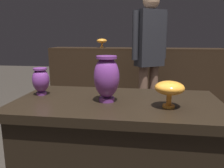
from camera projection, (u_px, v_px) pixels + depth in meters
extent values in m
cube|color=black|center=(117.00, 165.00, 1.41)|extent=(1.10, 0.59, 0.75)
cube|color=black|center=(117.00, 104.00, 1.32)|extent=(1.20, 0.64, 0.05)
cube|color=black|center=(134.00, 81.00, 3.51)|extent=(2.60, 0.40, 0.95)
cube|color=black|center=(135.00, 49.00, 3.41)|extent=(2.60, 0.40, 0.04)
cylinder|color=#7A388E|center=(107.00, 99.00, 1.30)|extent=(0.09, 0.09, 0.02)
ellipsoid|color=#7A388E|center=(107.00, 77.00, 1.27)|extent=(0.15, 0.15, 0.24)
cylinder|color=#7A388E|center=(107.00, 57.00, 1.25)|extent=(0.12, 0.12, 0.02)
cylinder|color=#7A388E|center=(42.00, 93.00, 1.45)|extent=(0.07, 0.07, 0.02)
ellipsoid|color=#7A388E|center=(41.00, 80.00, 1.43)|extent=(0.11, 0.11, 0.15)
cylinder|color=#7A388E|center=(40.00, 69.00, 1.41)|extent=(0.09, 0.09, 0.01)
cylinder|color=orange|center=(169.00, 106.00, 1.19)|extent=(0.06, 0.06, 0.01)
cylinder|color=orange|center=(169.00, 100.00, 1.18)|extent=(0.03, 0.03, 0.06)
ellipsoid|color=orange|center=(170.00, 88.00, 1.17)|extent=(0.15, 0.15, 0.07)
cylinder|color=orange|center=(102.00, 47.00, 3.55)|extent=(0.06, 0.06, 0.01)
cylinder|color=orange|center=(102.00, 45.00, 3.54)|extent=(0.03, 0.03, 0.05)
ellipsoid|color=orange|center=(102.00, 41.00, 3.53)|extent=(0.16, 0.16, 0.07)
cone|color=silver|center=(134.00, 47.00, 3.36)|extent=(0.09, 0.09, 0.02)
cylinder|color=silver|center=(135.00, 38.00, 3.33)|extent=(0.08, 0.08, 0.27)
cylinder|color=brown|center=(153.00, 98.00, 2.81)|extent=(0.11, 0.11, 0.82)
cylinder|color=brown|center=(143.00, 99.00, 2.75)|extent=(0.11, 0.11, 0.82)
cube|color=#232328|center=(150.00, 38.00, 2.63)|extent=(0.37, 0.32, 0.65)
sphere|color=tan|center=(151.00, 1.00, 2.54)|extent=(0.19, 0.19, 0.19)
cylinder|color=#232328|center=(164.00, 36.00, 2.70)|extent=(0.07, 0.07, 0.55)
cylinder|color=#232328|center=(135.00, 36.00, 2.54)|extent=(0.07, 0.07, 0.55)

